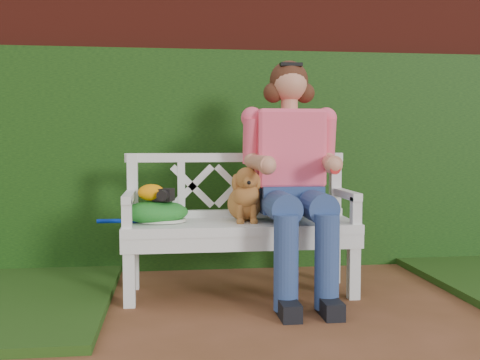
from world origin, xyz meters
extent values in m
plane|color=brown|center=(0.00, 0.00, 0.00)|extent=(60.00, 60.00, 0.00)
cube|color=#591A10|center=(0.00, 1.90, 1.10)|extent=(10.00, 0.30, 2.20)
cube|color=#235111|center=(0.00, 1.68, 0.85)|extent=(10.00, 0.18, 1.70)
cube|color=black|center=(-0.77, 0.86, 0.66)|extent=(0.14, 0.13, 0.08)
ellipsoid|color=orange|center=(-0.85, 0.87, 0.67)|extent=(0.19, 0.15, 0.11)
camera|label=1|loc=(-0.73, -2.73, 1.00)|focal=42.00mm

